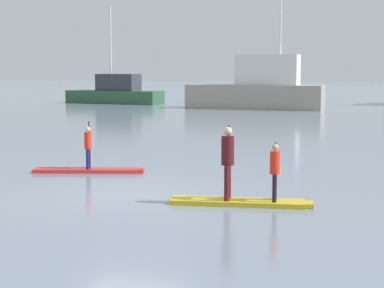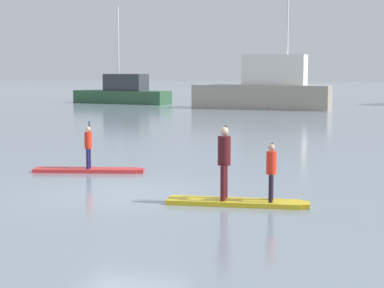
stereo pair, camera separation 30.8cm
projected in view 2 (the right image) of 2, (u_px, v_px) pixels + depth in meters
name	position (u px, v px, depth m)	size (l,w,h in m)	color
ground_plane	(127.00, 193.00, 15.26)	(240.00, 240.00, 0.00)	gray
paddleboard_near	(89.00, 170.00, 18.34)	(3.04, 1.38, 0.10)	red
paddler_child_solo	(88.00, 145.00, 18.27)	(0.26, 0.39, 1.30)	#19194C
paddleboard_far	(237.00, 202.00, 13.96)	(3.04, 1.08, 0.10)	gold
paddler_adult	(224.00, 158.00, 13.91)	(0.31, 0.49, 1.56)	#4C1419
paddler_child_front	(271.00, 169.00, 13.77)	(0.24, 0.41, 1.21)	black
fishing_boat_green_midground	(265.00, 89.00, 46.09)	(9.50, 2.85, 10.33)	#9E9384
motor_boat_small_navy	(123.00, 92.00, 53.09)	(8.09, 2.78, 7.70)	#2D5638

